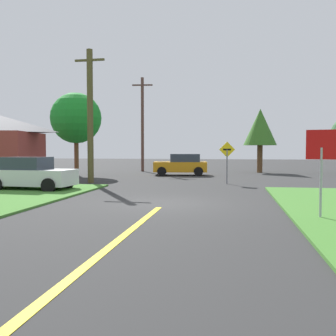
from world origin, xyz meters
TOP-DOWN VIEW (x-y plane):
  - ground_plane at (0.00, 0.00)m, footprint 120.00×120.00m
  - lane_stripe_center at (0.00, -8.00)m, footprint 0.20×14.00m
  - stop_sign at (4.96, -2.44)m, footprint 0.83×0.21m
  - parked_car_near_building at (-7.19, 3.35)m, footprint 4.14×2.16m
  - car_approaching_junction at (-1.33, 15.03)m, footprint 4.19×2.39m
  - utility_pole_mid at (-5.75, 7.62)m, footprint 1.80×0.35m
  - utility_pole_far at (-5.37, 19.29)m, footprint 1.80×0.29m
  - direction_sign at (2.19, 8.28)m, footprint 0.90×0.18m
  - oak_tree_left at (4.79, 19.25)m, footprint 2.78×2.78m
  - pine_tree_center at (-9.07, 13.35)m, footprint 3.78×3.78m

SIDE VIEW (x-z plane):
  - ground_plane at x=0.00m, z-range 0.00..0.00m
  - lane_stripe_center at x=0.00m, z-range 0.00..0.01m
  - parked_car_near_building at x=-7.19m, z-range -0.01..1.61m
  - car_approaching_junction at x=-1.33m, z-range -0.01..1.61m
  - direction_sign at x=2.19m, z-range 0.29..2.72m
  - stop_sign at x=4.96m, z-range 0.54..3.10m
  - oak_tree_left at x=4.79m, z-range 1.10..6.47m
  - utility_pole_mid at x=-5.75m, z-range 0.09..7.88m
  - utility_pole_far at x=-5.37m, z-range 0.15..8.43m
  - pine_tree_center at x=-9.07m, z-range 1.19..7.39m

